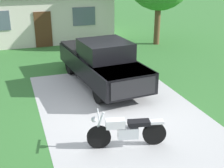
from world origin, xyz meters
name	(u,v)px	position (x,y,z in m)	size (l,w,h in m)	color
ground_plane	(118,108)	(0.00, 0.00, 0.00)	(80.00, 80.00, 0.00)	#377433
driveway_pad	(118,108)	(0.00, 0.00, 0.00)	(5.32, 8.39, 0.01)	#B9B9B9
motorcycle	(126,131)	(-0.59, -2.29, 0.47)	(2.19, 0.81, 1.09)	black
pickup_truck	(101,61)	(0.18, 2.60, 0.95)	(2.54, 5.78, 1.90)	black
neighbor_house	(38,11)	(-1.34, 11.98, 1.79)	(9.60, 5.60, 3.50)	beige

